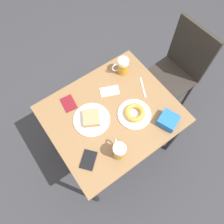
% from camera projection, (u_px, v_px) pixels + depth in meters
% --- Properties ---
extents(ground_plane, '(8.00, 8.00, 0.00)m').
position_uv_depth(ground_plane, '(112.00, 144.00, 2.21)').
color(ground_plane, '#333338').
extents(table, '(0.77, 0.90, 0.73)m').
position_uv_depth(table, '(112.00, 117.00, 1.61)').
color(table, olive).
rests_on(table, ground_plane).
extents(chair, '(0.42, 0.42, 0.95)m').
position_uv_depth(chair, '(180.00, 65.00, 1.94)').
color(chair, '#2D2823').
rests_on(chair, ground_plane).
extents(plate_with_cake, '(0.26, 0.26, 0.05)m').
position_uv_depth(plate_with_cake, '(91.00, 119.00, 1.51)').
color(plate_with_cake, white).
rests_on(plate_with_cake, table).
extents(plate_with_donut, '(0.24, 0.24, 0.05)m').
position_uv_depth(plate_with_donut, '(135.00, 113.00, 1.53)').
color(plate_with_donut, white).
rests_on(plate_with_donut, table).
extents(beer_mug_left, '(0.08, 0.13, 0.14)m').
position_uv_depth(beer_mug_left, '(123.00, 66.00, 1.64)').
color(beer_mug_left, '#C68C23').
rests_on(beer_mug_left, table).
extents(beer_mug_center, '(0.13, 0.08, 0.14)m').
position_uv_depth(beer_mug_center, '(119.00, 151.00, 1.36)').
color(beer_mug_center, '#C68C23').
rests_on(beer_mug_center, table).
extents(napkin_folded, '(0.13, 0.16, 0.00)m').
position_uv_depth(napkin_folded, '(110.00, 91.00, 1.63)').
color(napkin_folded, white).
rests_on(napkin_folded, table).
extents(fork, '(0.17, 0.09, 0.00)m').
position_uv_depth(fork, '(143.00, 87.00, 1.64)').
color(fork, silver).
rests_on(fork, table).
extents(passport_near_edge, '(0.14, 0.10, 0.01)m').
position_uv_depth(passport_near_edge, '(69.00, 103.00, 1.58)').
color(passport_near_edge, maroon).
rests_on(passport_near_edge, table).
extents(passport_far_edge, '(0.15, 0.15, 0.01)m').
position_uv_depth(passport_far_edge, '(88.00, 160.00, 1.40)').
color(passport_far_edge, black).
rests_on(passport_far_edge, table).
extents(blue_pouch, '(0.16, 0.16, 0.06)m').
position_uv_depth(blue_pouch, '(168.00, 120.00, 1.49)').
color(blue_pouch, blue).
rests_on(blue_pouch, table).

